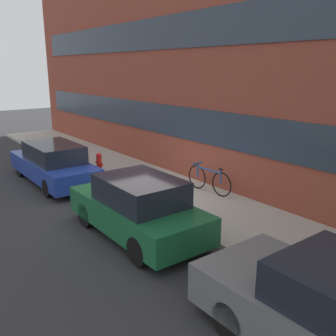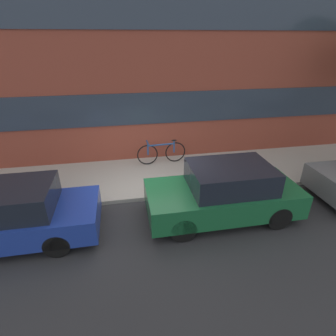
{
  "view_description": "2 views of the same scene",
  "coord_description": "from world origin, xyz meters",
  "px_view_note": "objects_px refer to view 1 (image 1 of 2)",
  "views": [
    {
      "loc": [
        8.71,
        -5.4,
        3.85
      ],
      "look_at": [
        1.16,
        0.32,
        1.3
      ],
      "focal_mm": 40.0,
      "sensor_mm": 36.0,
      "label": 1
    },
    {
      "loc": [
        -0.62,
        -6.38,
        4.22
      ],
      "look_at": [
        0.56,
        0.01,
        1.0
      ],
      "focal_mm": 28.0,
      "sensor_mm": 36.0,
      "label": 2
    }
  ],
  "objects_px": {
    "parked_car_green": "(138,208)",
    "parked_car_blue": "(53,163)",
    "bicycle": "(209,179)",
    "fire_hydrant": "(99,164)"
  },
  "relations": [
    {
      "from": "parked_car_green",
      "to": "parked_car_blue",
      "type": "bearing_deg",
      "value": 0.0
    },
    {
      "from": "parked_car_blue",
      "to": "parked_car_green",
      "type": "xyz_separation_m",
      "value": [
        5.34,
        0.0,
        0.04
      ]
    },
    {
      "from": "parked_car_blue",
      "to": "parked_car_green",
      "type": "distance_m",
      "value": 5.34
    },
    {
      "from": "parked_car_blue",
      "to": "parked_car_green",
      "type": "height_order",
      "value": "parked_car_green"
    },
    {
      "from": "parked_car_blue",
      "to": "bicycle",
      "type": "xyz_separation_m",
      "value": [
        4.25,
        3.27,
        -0.13
      ]
    },
    {
      "from": "fire_hydrant",
      "to": "bicycle",
      "type": "height_order",
      "value": "bicycle"
    },
    {
      "from": "parked_car_green",
      "to": "bicycle",
      "type": "height_order",
      "value": "parked_car_green"
    },
    {
      "from": "parked_car_green",
      "to": "fire_hydrant",
      "type": "bearing_deg",
      "value": -17.09
    },
    {
      "from": "parked_car_blue",
      "to": "fire_hydrant",
      "type": "bearing_deg",
      "value": -105.46
    },
    {
      "from": "parked_car_blue",
      "to": "fire_hydrant",
      "type": "xyz_separation_m",
      "value": [
        0.42,
        1.51,
        -0.15
      ]
    }
  ]
}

